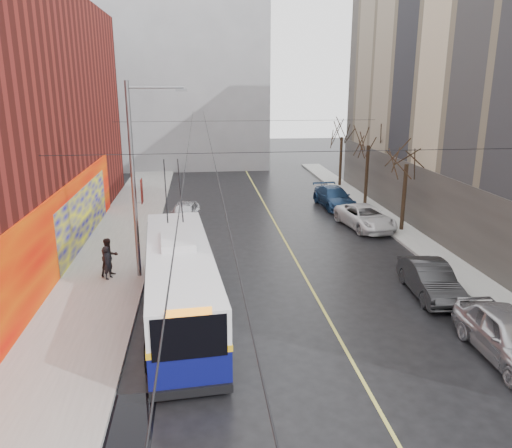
{
  "coord_description": "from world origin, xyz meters",
  "views": [
    {
      "loc": [
        -3.33,
        -12.45,
        8.9
      ],
      "look_at": [
        -0.92,
        8.66,
        2.87
      ],
      "focal_mm": 35.0,
      "sensor_mm": 36.0,
      "label": 1
    }
  ],
  "objects_px": {
    "tree_far": "(342,128)",
    "parked_car_c": "(365,217)",
    "parked_car_a": "(510,336)",
    "pedestrian_b": "(109,257)",
    "parked_car_b": "(430,279)",
    "tree_near": "(408,151)",
    "tree_mid": "(369,135)",
    "streetlight_pole": "(137,177)",
    "parked_car_d": "(334,197)",
    "following_car": "(184,213)",
    "trolleybus": "(180,281)",
    "pedestrian_a": "(108,262)"
  },
  "relations": [
    {
      "from": "streetlight_pole",
      "to": "parked_car_d",
      "type": "height_order",
      "value": "streetlight_pole"
    },
    {
      "from": "parked_car_a",
      "to": "parked_car_d",
      "type": "xyz_separation_m",
      "value": [
        -0.21,
        21.28,
        -0.09
      ]
    },
    {
      "from": "streetlight_pole",
      "to": "pedestrian_b",
      "type": "distance_m",
      "value": 4.08
    },
    {
      "from": "parked_car_c",
      "to": "streetlight_pole",
      "type": "bearing_deg",
      "value": -160.51
    },
    {
      "from": "trolleybus",
      "to": "parked_car_a",
      "type": "distance_m",
      "value": 11.79
    },
    {
      "from": "tree_far",
      "to": "tree_mid",
      "type": "bearing_deg",
      "value": -90.0
    },
    {
      "from": "tree_near",
      "to": "parked_car_a",
      "type": "xyz_separation_m",
      "value": [
        -2.3,
        -14.65,
        -4.14
      ]
    },
    {
      "from": "tree_mid",
      "to": "parked_car_a",
      "type": "bearing_deg",
      "value": -96.05
    },
    {
      "from": "following_car",
      "to": "parked_car_b",
      "type": "bearing_deg",
      "value": -40.25
    },
    {
      "from": "parked_car_b",
      "to": "following_car",
      "type": "xyz_separation_m",
      "value": [
        -10.83,
        12.8,
        -0.02
      ]
    },
    {
      "from": "parked_car_a",
      "to": "parked_car_b",
      "type": "xyz_separation_m",
      "value": [
        -0.29,
        5.24,
        -0.1
      ]
    },
    {
      "from": "tree_near",
      "to": "tree_far",
      "type": "bearing_deg",
      "value": 90.0
    },
    {
      "from": "parked_car_b",
      "to": "parked_car_c",
      "type": "relative_size",
      "value": 0.87
    },
    {
      "from": "tree_mid",
      "to": "parked_car_a",
      "type": "height_order",
      "value": "tree_mid"
    },
    {
      "from": "pedestrian_b",
      "to": "parked_car_d",
      "type": "bearing_deg",
      "value": 6.03
    },
    {
      "from": "trolleybus",
      "to": "parked_car_c",
      "type": "relative_size",
      "value": 2.26
    },
    {
      "from": "parked_car_a",
      "to": "pedestrian_a",
      "type": "distance_m",
      "value": 16.65
    },
    {
      "from": "streetlight_pole",
      "to": "tree_far",
      "type": "height_order",
      "value": "streetlight_pole"
    },
    {
      "from": "tree_near",
      "to": "parked_car_d",
      "type": "xyz_separation_m",
      "value": [
        -2.51,
        6.63,
        -4.24
      ]
    },
    {
      "from": "parked_car_d",
      "to": "pedestrian_b",
      "type": "relative_size",
      "value": 2.8
    },
    {
      "from": "parked_car_d",
      "to": "following_car",
      "type": "height_order",
      "value": "parked_car_d"
    },
    {
      "from": "streetlight_pole",
      "to": "pedestrian_b",
      "type": "bearing_deg",
      "value": 174.26
    },
    {
      "from": "trolleybus",
      "to": "pedestrian_a",
      "type": "height_order",
      "value": "trolleybus"
    },
    {
      "from": "tree_near",
      "to": "tree_mid",
      "type": "distance_m",
      "value": 7.01
    },
    {
      "from": "trolleybus",
      "to": "pedestrian_b",
      "type": "xyz_separation_m",
      "value": [
        -3.45,
        4.4,
        -0.45
      ]
    },
    {
      "from": "parked_car_b",
      "to": "parked_car_c",
      "type": "xyz_separation_m",
      "value": [
        0.59,
        10.44,
        -0.02
      ]
    },
    {
      "from": "parked_car_a",
      "to": "pedestrian_b",
      "type": "bearing_deg",
      "value": 149.43
    },
    {
      "from": "tree_far",
      "to": "parked_car_d",
      "type": "relative_size",
      "value": 1.29
    },
    {
      "from": "parked_car_d",
      "to": "pedestrian_b",
      "type": "distance_m",
      "value": 18.87
    },
    {
      "from": "tree_mid",
      "to": "pedestrian_b",
      "type": "xyz_separation_m",
      "value": [
        -16.66,
        -12.85,
        -4.19
      ]
    },
    {
      "from": "parked_car_d",
      "to": "tree_far",
      "type": "bearing_deg",
      "value": 66.61
    },
    {
      "from": "parked_car_c",
      "to": "pedestrian_a",
      "type": "bearing_deg",
      "value": -162.33
    },
    {
      "from": "tree_far",
      "to": "parked_car_d",
      "type": "distance_m",
      "value": 8.94
    },
    {
      "from": "following_car",
      "to": "tree_mid",
      "type": "bearing_deg",
      "value": 24.57
    },
    {
      "from": "parked_car_b",
      "to": "following_car",
      "type": "relative_size",
      "value": 1.07
    },
    {
      "from": "tree_far",
      "to": "pedestrian_b",
      "type": "distance_m",
      "value": 26.23
    },
    {
      "from": "tree_mid",
      "to": "tree_far",
      "type": "distance_m",
      "value": 7.0
    },
    {
      "from": "streetlight_pole",
      "to": "parked_car_c",
      "type": "distance_m",
      "value": 15.46
    },
    {
      "from": "parked_car_c",
      "to": "parked_car_d",
      "type": "distance_m",
      "value": 5.63
    },
    {
      "from": "trolleybus",
      "to": "parked_car_d",
      "type": "bearing_deg",
      "value": 52.95
    },
    {
      "from": "parked_car_c",
      "to": "tree_near",
      "type": "bearing_deg",
      "value": -35.82
    },
    {
      "from": "tree_mid",
      "to": "trolleybus",
      "type": "bearing_deg",
      "value": -127.45
    },
    {
      "from": "tree_far",
      "to": "parked_car_c",
      "type": "bearing_deg",
      "value": -98.76
    },
    {
      "from": "tree_near",
      "to": "parked_car_d",
      "type": "height_order",
      "value": "tree_near"
    },
    {
      "from": "trolleybus",
      "to": "parked_car_b",
      "type": "xyz_separation_m",
      "value": [
        10.62,
        0.84,
        -0.78
      ]
    },
    {
      "from": "parked_car_b",
      "to": "following_car",
      "type": "height_order",
      "value": "parked_car_b"
    },
    {
      "from": "streetlight_pole",
      "to": "parked_car_a",
      "type": "height_order",
      "value": "streetlight_pole"
    },
    {
      "from": "parked_car_d",
      "to": "pedestrian_b",
      "type": "xyz_separation_m",
      "value": [
        -14.15,
        -12.48,
        0.32
      ]
    },
    {
      "from": "tree_near",
      "to": "tree_mid",
      "type": "xyz_separation_m",
      "value": [
        0.0,
        7.0,
        0.28
      ]
    },
    {
      "from": "tree_far",
      "to": "parked_car_a",
      "type": "height_order",
      "value": "tree_far"
    }
  ]
}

